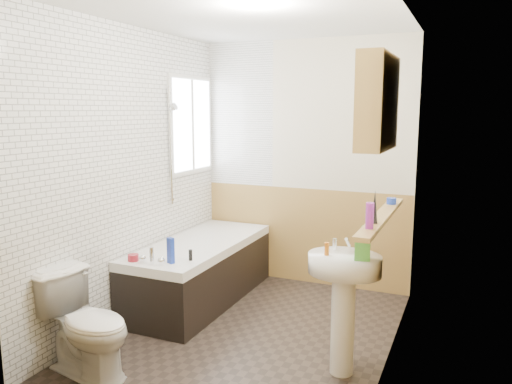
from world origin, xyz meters
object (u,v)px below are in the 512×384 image
bathtub (200,269)px  toilet (87,325)px  medicine_cabinet (378,103)px  pine_shelf (382,216)px  sink (344,289)px

bathtub → toilet: bearing=-91.1°
bathtub → medicine_cabinet: 2.45m
bathtub → pine_shelf: pine_shelf is taller
toilet → sink: bearing=-55.4°
medicine_cabinet → pine_shelf: bearing=81.1°
toilet → pine_shelf: (1.80, 0.92, 0.73)m
bathtub → medicine_cabinet: medicine_cabinet is taller
toilet → sink: sink is taller
medicine_cabinet → bathtub: bearing=156.5°
bathtub → pine_shelf: size_ratio=1.27×
sink → medicine_cabinet: medicine_cabinet is taller
bathtub → toilet: size_ratio=2.42×
bathtub → sink: 1.78m
medicine_cabinet → toilet: bearing=-157.4°
bathtub → toilet: bathtub is taller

